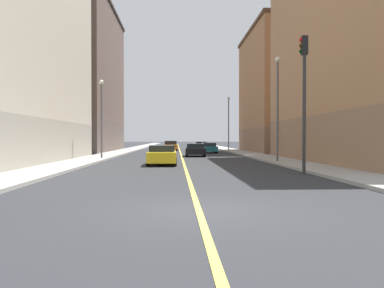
% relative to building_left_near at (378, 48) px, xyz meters
% --- Properties ---
extents(ground_plane, '(400.00, 400.00, 0.00)m').
position_rel_building_left_near_xyz_m(ground_plane, '(-13.86, -17.95, -8.17)').
color(ground_plane, '#2A2C2F').
rests_on(ground_plane, ground).
extents(sidewalk_left, '(2.67, 168.00, 0.15)m').
position_rel_building_left_near_xyz_m(sidewalk_left, '(-6.46, 31.05, -8.10)').
color(sidewalk_left, '#9E9B93').
rests_on(sidewalk_left, ground).
extents(sidewalk_right, '(2.67, 168.00, 0.15)m').
position_rel_building_left_near_xyz_m(sidewalk_right, '(-21.25, 31.05, -8.10)').
color(sidewalk_right, '#9E9B93').
rests_on(sidewalk_right, ground).
extents(lane_center_stripe, '(0.16, 154.00, 0.01)m').
position_rel_building_left_near_xyz_m(lane_center_stripe, '(-13.86, 31.05, -8.17)').
color(lane_center_stripe, '#E5D14C').
rests_on(lane_center_stripe, ground).
extents(building_left_near, '(10.54, 21.76, 16.33)m').
position_rel_building_left_near_xyz_m(building_left_near, '(0.00, 0.00, 0.00)').
color(building_left_near, '#8F6B4F').
rests_on(building_left_near, ground).
extents(building_left_mid, '(10.54, 16.90, 15.40)m').
position_rel_building_left_near_xyz_m(building_left_mid, '(0.00, 21.66, -0.47)').
color(building_left_mid, '#8F6B4F').
rests_on(building_left_mid, ground).
extents(building_right_midblock, '(10.54, 21.35, 18.90)m').
position_rel_building_left_near_xyz_m(building_right_midblock, '(-27.71, 24.12, 1.29)').
color(building_right_midblock, brown).
rests_on(building_right_midblock, ground).
extents(traffic_light_left_near, '(0.40, 0.32, 6.70)m').
position_rel_building_left_near_xyz_m(traffic_light_left_near, '(-8.21, -8.69, -3.89)').
color(traffic_light_left_near, '#2D2D2D').
rests_on(traffic_light_left_near, ground).
extents(street_lamp_left_near, '(0.36, 0.36, 7.39)m').
position_rel_building_left_near_xyz_m(street_lamp_left_near, '(-7.20, 0.08, -3.57)').
color(street_lamp_left_near, '#4C4C51').
rests_on(street_lamp_left_near, ground).
extents(street_lamp_right_near, '(0.36, 0.36, 6.41)m').
position_rel_building_left_near_xyz_m(street_lamp_right_near, '(-20.52, 5.01, -4.09)').
color(street_lamp_right_near, '#4C4C51').
rests_on(street_lamp_right_near, ground).
extents(street_lamp_left_far, '(0.36, 0.36, 7.28)m').
position_rel_building_left_near_xyz_m(street_lamp_left_far, '(-7.20, 25.92, -3.63)').
color(street_lamp_left_far, '#4C4C51').
rests_on(street_lamp_left_far, ground).
extents(car_black, '(2.05, 4.48, 1.24)m').
position_rel_building_left_near_xyz_m(car_black, '(-12.49, 10.82, -7.55)').
color(car_black, black).
rests_on(car_black, ground).
extents(car_yellow, '(1.93, 3.97, 1.30)m').
position_rel_building_left_near_xyz_m(car_yellow, '(-15.32, -1.64, -7.53)').
color(car_yellow, gold).
rests_on(car_yellow, ground).
extents(car_teal, '(1.88, 3.95, 1.23)m').
position_rel_building_left_near_xyz_m(car_teal, '(-10.44, 19.71, -7.56)').
color(car_teal, '#196670').
rests_on(car_teal, ground).
extents(car_orange, '(1.95, 4.36, 1.40)m').
position_rel_building_left_near_xyz_m(car_orange, '(-15.15, 28.33, -7.50)').
color(car_orange, orange).
rests_on(car_orange, ground).
extents(car_maroon, '(1.79, 4.56, 1.27)m').
position_rel_building_left_near_xyz_m(car_maroon, '(-10.70, 30.24, -7.55)').
color(car_maroon, maroon).
rests_on(car_maroon, ground).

